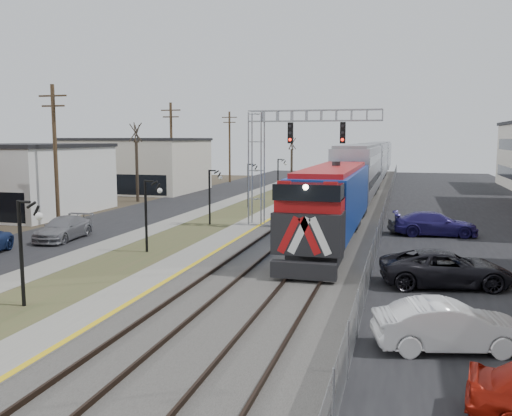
% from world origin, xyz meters
% --- Properties ---
extents(street_west, '(7.00, 120.00, 0.04)m').
position_xyz_m(street_west, '(-11.50, 35.00, 0.02)').
color(street_west, black).
rests_on(street_west, ground).
extents(sidewalk, '(2.00, 120.00, 0.08)m').
position_xyz_m(sidewalk, '(-7.00, 35.00, 0.04)').
color(sidewalk, gray).
rests_on(sidewalk, ground).
extents(grass_median, '(4.00, 120.00, 0.06)m').
position_xyz_m(grass_median, '(-4.00, 35.00, 0.03)').
color(grass_median, '#454E2A').
rests_on(grass_median, ground).
extents(platform, '(2.00, 120.00, 0.24)m').
position_xyz_m(platform, '(-1.00, 35.00, 0.12)').
color(platform, gray).
rests_on(platform, ground).
extents(ballast_bed, '(8.00, 120.00, 0.20)m').
position_xyz_m(ballast_bed, '(4.00, 35.00, 0.10)').
color(ballast_bed, '#595651').
rests_on(ballast_bed, ground).
extents(parking_lot, '(16.00, 120.00, 0.04)m').
position_xyz_m(parking_lot, '(16.00, 35.00, 0.02)').
color(parking_lot, black).
rests_on(parking_lot, ground).
extents(platform_edge, '(0.24, 120.00, 0.01)m').
position_xyz_m(platform_edge, '(-0.12, 35.00, 0.24)').
color(platform_edge, gold).
rests_on(platform_edge, platform).
extents(track_near, '(1.58, 120.00, 0.15)m').
position_xyz_m(track_near, '(2.00, 35.00, 0.28)').
color(track_near, '#2D2119').
rests_on(track_near, ballast_bed).
extents(track_far, '(1.58, 120.00, 0.15)m').
position_xyz_m(track_far, '(5.50, 35.00, 0.28)').
color(track_far, '#2D2119').
rests_on(track_far, ballast_bed).
extents(train, '(3.00, 85.85, 5.33)m').
position_xyz_m(train, '(5.50, 57.97, 2.92)').
color(train, '#123598').
rests_on(train, ground).
extents(signal_gantry, '(9.00, 1.07, 8.15)m').
position_xyz_m(signal_gantry, '(1.22, 27.99, 5.59)').
color(signal_gantry, gray).
rests_on(signal_gantry, ground).
extents(lampposts, '(0.14, 62.14, 4.00)m').
position_xyz_m(lampposts, '(-4.00, 18.29, 2.00)').
color(lampposts, black).
rests_on(lampposts, ground).
extents(utility_poles, '(0.28, 80.28, 10.00)m').
position_xyz_m(utility_poles, '(-14.50, 25.00, 5.00)').
color(utility_poles, '#4C3823').
rests_on(utility_poles, ground).
extents(fence, '(0.04, 120.00, 1.60)m').
position_xyz_m(fence, '(8.20, 35.00, 0.80)').
color(fence, gray).
rests_on(fence, ground).
extents(bare_trees, '(12.30, 42.30, 5.95)m').
position_xyz_m(bare_trees, '(-12.66, 38.91, 2.70)').
color(bare_trees, '#382D23').
rests_on(bare_trees, ground).
extents(car_lot_b, '(4.63, 2.52, 1.45)m').
position_xyz_m(car_lot_b, '(10.89, 7.73, 0.72)').
color(car_lot_b, white).
rests_on(car_lot_b, ground).
extents(car_lot_c, '(5.79, 3.46, 1.51)m').
position_xyz_m(car_lot_c, '(11.30, 15.10, 0.75)').
color(car_lot_c, black).
rests_on(car_lot_c, ground).
extents(car_lot_d, '(5.41, 2.60, 1.52)m').
position_xyz_m(car_lot_d, '(11.50, 27.58, 0.76)').
color(car_lot_d, navy).
rests_on(car_lot_d, ground).
extents(car_lot_e, '(4.07, 2.51, 1.29)m').
position_xyz_m(car_lot_e, '(10.45, 28.00, 0.65)').
color(car_lot_e, slate).
rests_on(car_lot_e, ground).
extents(car_street_b, '(2.36, 4.96, 1.40)m').
position_xyz_m(car_street_b, '(-10.66, 20.08, 0.70)').
color(car_street_b, gray).
rests_on(car_street_b, ground).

